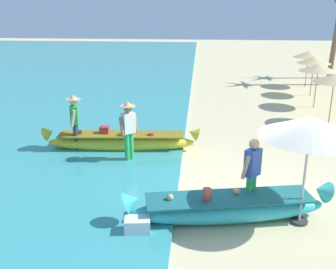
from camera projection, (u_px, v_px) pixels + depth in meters
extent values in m
plane|color=beige|center=(258.00, 197.00, 9.44)|extent=(80.00, 80.00, 0.00)
ellipsoid|color=#33B2BC|center=(229.00, 209.00, 8.33)|extent=(4.22, 1.56, 0.54)
cone|color=#33B2BC|center=(322.00, 191.00, 8.44)|extent=(0.50, 0.54, 0.53)
cone|color=#33B2BC|center=(132.00, 201.00, 8.01)|extent=(0.50, 0.54, 0.53)
cube|color=#1C6267|center=(229.00, 198.00, 8.24)|extent=(3.58, 1.44, 0.04)
sphere|color=tan|center=(170.00, 197.00, 8.11)|extent=(0.14, 0.14, 0.14)
cylinder|color=#B74C38|center=(207.00, 195.00, 8.08)|extent=(0.19, 0.19, 0.27)
sphere|color=tan|center=(237.00, 191.00, 8.36)|extent=(0.15, 0.15, 0.15)
ellipsoid|color=yellow|center=(121.00, 143.00, 12.23)|extent=(4.60, 1.05, 0.54)
cone|color=yellow|center=(194.00, 133.00, 12.10)|extent=(0.44, 0.46, 0.50)
cone|color=yellow|center=(49.00, 133.00, 12.14)|extent=(0.44, 0.46, 0.50)
cube|color=olive|center=(121.00, 134.00, 12.14)|extent=(3.87, 1.01, 0.04)
cylinder|color=#2D2D33|center=(78.00, 133.00, 12.16)|extent=(0.22, 0.22, 0.10)
cube|color=#B73333|center=(105.00, 130.00, 12.18)|extent=(0.28, 0.25, 0.24)
cube|color=#9E754C|center=(129.00, 132.00, 11.99)|extent=(0.32, 0.31, 0.23)
cylinder|color=#B74C38|center=(152.00, 134.00, 12.01)|extent=(0.20, 0.20, 0.10)
cylinder|color=green|center=(131.00, 147.00, 11.33)|extent=(0.14, 0.14, 0.90)
cylinder|color=green|center=(127.00, 148.00, 11.25)|extent=(0.14, 0.14, 0.90)
cube|color=silver|center=(128.00, 123.00, 11.05)|extent=(0.42, 0.40, 0.58)
cylinder|color=#9E7051|center=(136.00, 123.00, 11.18)|extent=(0.20, 0.21, 0.53)
cylinder|color=#9E7051|center=(122.00, 126.00, 10.92)|extent=(0.20, 0.21, 0.53)
sphere|color=#9E7051|center=(128.00, 109.00, 10.92)|extent=(0.22, 0.22, 0.22)
cylinder|color=tan|center=(128.00, 106.00, 10.89)|extent=(0.44, 0.44, 0.02)
cone|color=tan|center=(128.00, 104.00, 10.87)|extent=(0.26, 0.26, 0.12)
cylinder|color=green|center=(249.00, 195.00, 8.55)|extent=(0.14, 0.14, 0.90)
cylinder|color=green|center=(252.00, 193.00, 8.65)|extent=(0.14, 0.14, 0.90)
cube|color=#3356B2|center=(253.00, 162.00, 8.36)|extent=(0.40, 0.42, 0.60)
cylinder|color=tan|center=(246.00, 167.00, 8.23)|extent=(0.21, 0.20, 0.55)
cylinder|color=tan|center=(258.00, 161.00, 8.54)|extent=(0.21, 0.20, 0.55)
sphere|color=tan|center=(254.00, 144.00, 8.22)|extent=(0.22, 0.22, 0.22)
cylinder|color=#333842|center=(76.00, 139.00, 12.01)|extent=(0.14, 0.14, 0.92)
cylinder|color=#333842|center=(77.00, 137.00, 12.15)|extent=(0.14, 0.14, 0.92)
cube|color=green|center=(75.00, 115.00, 11.84)|extent=(0.28, 0.39, 0.56)
cylinder|color=beige|center=(73.00, 119.00, 11.64)|extent=(0.21, 0.12, 0.51)
cylinder|color=beige|center=(75.00, 114.00, 12.07)|extent=(0.21, 0.12, 0.51)
sphere|color=beige|center=(73.00, 102.00, 11.71)|extent=(0.22, 0.22, 0.22)
cylinder|color=tan|center=(73.00, 99.00, 11.69)|extent=(0.44, 0.44, 0.02)
cone|color=tan|center=(73.00, 97.00, 11.66)|extent=(0.26, 0.26, 0.12)
cylinder|color=#B7B7BC|center=(305.00, 172.00, 7.97)|extent=(0.05, 0.05, 2.31)
cone|color=silver|center=(311.00, 127.00, 7.65)|extent=(2.00, 2.00, 0.41)
cylinder|color=#333338|center=(299.00, 221.00, 8.33)|extent=(0.36, 0.36, 0.06)
cylinder|color=#8E6B47|center=(332.00, 99.00, 14.72)|extent=(0.04, 0.04, 1.90)
cone|color=tan|center=(335.00, 78.00, 14.47)|extent=(1.60, 1.60, 0.32)
cylinder|color=#8E6B47|center=(316.00, 86.00, 17.03)|extent=(0.04, 0.04, 1.90)
cone|color=tan|center=(318.00, 67.00, 16.77)|extent=(1.60, 1.60, 0.32)
cylinder|color=#8E6B47|center=(312.00, 76.00, 19.16)|extent=(0.04, 0.04, 1.90)
cone|color=tan|center=(314.00, 60.00, 18.90)|extent=(1.60, 1.60, 0.32)
cylinder|color=#8E6B47|center=(307.00, 69.00, 21.16)|extent=(0.04, 0.04, 1.90)
cone|color=tan|center=(309.00, 54.00, 20.90)|extent=(1.60, 1.60, 0.32)
cylinder|color=brown|center=(335.00, 38.00, 21.19)|extent=(0.45, 0.28, 5.10)
cube|color=silver|center=(137.00, 227.00, 7.82)|extent=(0.54, 0.41, 0.38)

